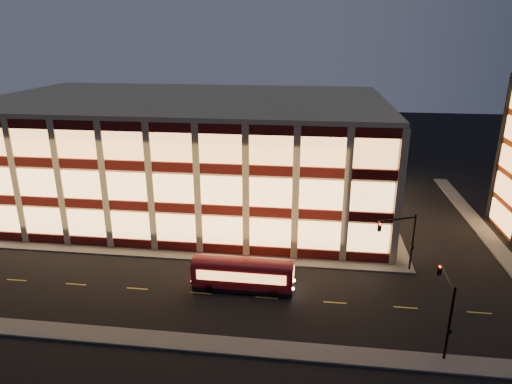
# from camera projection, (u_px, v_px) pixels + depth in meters

# --- Properties ---
(ground) EXTENTS (200.00, 200.00, 0.00)m
(ground) POSITION_uv_depth(u_px,v_px,m) (177.00, 260.00, 47.37)
(ground) COLOR black
(ground) RESTS_ON ground
(sidewalk_office_south) EXTENTS (54.00, 2.00, 0.15)m
(sidewalk_office_south) POSITION_uv_depth(u_px,v_px,m) (153.00, 253.00, 48.64)
(sidewalk_office_south) COLOR #514F4C
(sidewalk_office_south) RESTS_ON ground
(sidewalk_office_east) EXTENTS (2.00, 30.00, 0.15)m
(sidewalk_office_east) POSITION_uv_depth(u_px,v_px,m) (382.00, 210.00, 60.48)
(sidewalk_office_east) COLOR #514F4C
(sidewalk_office_east) RESTS_ON ground
(sidewalk_tower_west) EXTENTS (2.00, 30.00, 0.15)m
(sidewalk_tower_west) POSITION_uv_depth(u_px,v_px,m) (469.00, 214.00, 59.15)
(sidewalk_tower_west) COLOR #514F4C
(sidewalk_tower_west) RESTS_ON ground
(sidewalk_near) EXTENTS (100.00, 2.00, 0.15)m
(sidewalk_near) POSITION_uv_depth(u_px,v_px,m) (128.00, 337.00, 35.16)
(sidewalk_near) COLOR #514F4C
(sidewalk_near) RESTS_ON ground
(office_building) EXTENTS (50.45, 30.45, 14.50)m
(office_building) POSITION_uv_depth(u_px,v_px,m) (190.00, 152.00, 61.18)
(office_building) COLOR tan
(office_building) RESTS_ON ground
(traffic_signal_far) EXTENTS (3.79, 1.87, 6.00)m
(traffic_signal_far) POSITION_uv_depth(u_px,v_px,m) (401.00, 234.00, 43.55)
(traffic_signal_far) COLOR black
(traffic_signal_far) RESTS_ON ground
(traffic_signal_near) EXTENTS (0.32, 4.45, 6.00)m
(traffic_signal_near) POSITION_uv_depth(u_px,v_px,m) (446.00, 299.00, 32.83)
(traffic_signal_near) COLOR black
(traffic_signal_near) RESTS_ON ground
(trolley_bus) EXTENTS (9.16, 2.49, 3.10)m
(trolley_bus) POSITION_uv_depth(u_px,v_px,m) (243.00, 272.00, 41.41)
(trolley_bus) COLOR maroon
(trolley_bus) RESTS_ON ground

